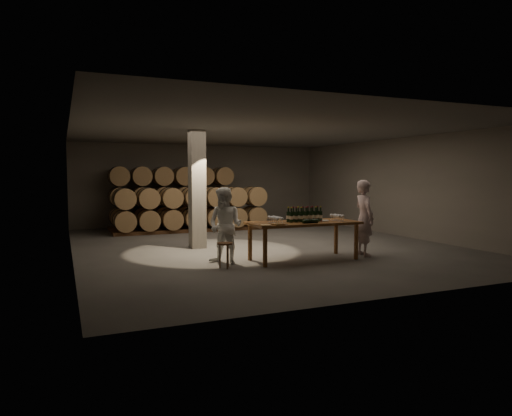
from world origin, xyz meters
name	(u,v)px	position (x,y,z in m)	size (l,w,h in m)	color
room	(197,189)	(-1.80, 0.20, 1.60)	(12.00, 12.00, 12.00)	#52504D
tasting_table	(304,226)	(0.00, -2.50, 0.80)	(2.60, 1.10, 0.90)	brown
barrel_stack_back	(173,196)	(-1.35, 5.20, 1.20)	(4.70, 0.95, 2.31)	#54371C
barrel_stack_front	(193,208)	(-0.96, 3.80, 0.83)	(5.48, 0.95, 1.57)	#54371C
bottle_cluster	(305,216)	(0.04, -2.47, 1.03)	(0.87, 0.24, 0.36)	black
lying_bottles	(311,221)	(-0.01, -2.85, 0.94)	(0.49, 0.09, 0.09)	black
glass_cluster_left	(276,218)	(-0.80, -2.64, 1.02)	(0.19, 0.52, 0.16)	silver
glass_cluster_right	(337,216)	(0.86, -2.59, 1.01)	(0.19, 0.41, 0.16)	silver
plate	(323,221)	(0.51, -2.52, 0.91)	(0.31, 0.31, 0.02)	silver
notebook_near	(278,224)	(-0.86, -2.89, 0.92)	(0.25, 0.20, 0.03)	olive
notebook_corner	(265,225)	(-1.18, -2.95, 0.91)	(0.22, 0.28, 0.02)	olive
pen	(285,224)	(-0.69, -2.89, 0.91)	(0.01, 0.01, 0.14)	black
stool	(225,247)	(-2.02, -2.71, 0.45)	(0.33, 0.33, 0.55)	#54371C
person_man	(364,218)	(1.65, -2.60, 0.94)	(0.68, 0.45, 1.87)	beige
person_woman	(225,226)	(-1.84, -2.24, 0.86)	(0.84, 0.65, 1.72)	white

